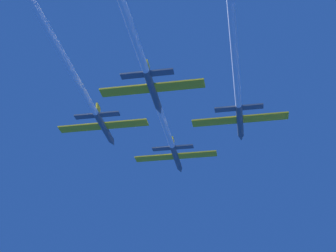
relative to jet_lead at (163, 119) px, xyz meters
The scene contains 4 objects.
jet_lead is the anchor object (origin of this frame).
jet_left_wing 15.47m from the jet_lead, 131.15° to the right, with size 14.92×46.85×2.47m.
jet_right_wing 17.49m from the jet_lead, 46.74° to the right, with size 14.92×49.24×2.47m.
jet_slot 23.18m from the jet_lead, 89.74° to the right, with size 14.92×48.84×2.47m.
Camera 1 is at (11.05, -78.03, -39.14)m, focal length 51.53 mm.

